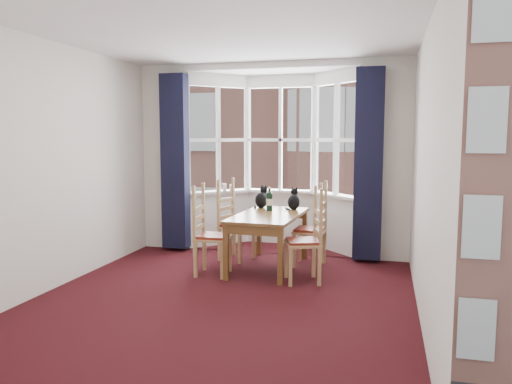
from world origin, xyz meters
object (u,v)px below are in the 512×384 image
(wine_bottle, at_px, (269,200))
(candle_tall, at_px, (225,187))
(dining_table, at_px, (269,220))
(chair_left_far, at_px, (231,226))
(chair_right_far, at_px, (316,231))
(cat_left, at_px, (262,199))
(cat_right, at_px, (294,201))
(chair_right_near, at_px, (310,243))
(candle_short, at_px, (231,188))
(chair_left_near, at_px, (206,237))

(wine_bottle, bearing_deg, candle_tall, 135.34)
(wine_bottle, distance_m, candle_tall, 1.34)
(dining_table, bearing_deg, chair_left_far, 149.16)
(chair_right_far, xyz_separation_m, cat_left, (-0.82, 0.26, 0.38))
(dining_table, distance_m, cat_right, 0.57)
(chair_left_far, xyz_separation_m, chair_right_far, (1.22, -0.10, 0.00))
(chair_left_far, distance_m, chair_right_near, 1.50)
(chair_right_far, relative_size, candle_short, 9.02)
(chair_right_near, xyz_separation_m, cat_right, (-0.37, 0.92, 0.38))
(candle_short, bearing_deg, cat_right, -33.95)
(chair_right_near, relative_size, wine_bottle, 2.84)
(chair_left_near, distance_m, cat_left, 1.17)
(chair_right_far, distance_m, candle_short, 1.83)
(cat_left, bearing_deg, chair_left_near, -115.35)
(dining_table, relative_size, cat_right, 4.67)
(chair_left_far, height_order, cat_right, cat_right)
(dining_table, relative_size, chair_left_near, 1.62)
(dining_table, bearing_deg, candle_short, 125.92)
(chair_left_near, height_order, chair_right_near, same)
(cat_right, distance_m, wine_bottle, 0.36)
(chair_left_far, bearing_deg, candle_short, 107.17)
(wine_bottle, relative_size, candle_short, 3.18)
(chair_right_near, distance_m, cat_left, 1.36)
(dining_table, xyz_separation_m, cat_left, (-0.23, 0.53, 0.21))
(chair_left_near, distance_m, chair_right_far, 1.49)
(chair_left_far, bearing_deg, wine_bottle, -10.31)
(wine_bottle, xyz_separation_m, candle_short, (-0.85, 0.97, 0.05))
(chair_right_far, relative_size, cat_right, 2.88)
(cat_left, xyz_separation_m, cat_right, (0.47, -0.07, -0.00))
(dining_table, bearing_deg, candle_tall, 129.62)
(dining_table, xyz_separation_m, candle_tall, (-1.00, 1.21, 0.29))
(cat_right, bearing_deg, chair_right_near, -68.17)
(chair_left_near, distance_m, candle_tall, 1.76)
(wine_bottle, distance_m, candle_short, 1.29)
(dining_table, height_order, candle_tall, candle_tall)
(dining_table, height_order, chair_left_far, chair_left_far)
(dining_table, height_order, wine_bottle, wine_bottle)
(dining_table, xyz_separation_m, cat_right, (0.25, 0.47, 0.21))
(chair_right_near, xyz_separation_m, cat_left, (-0.84, 0.99, 0.38))
(chair_right_near, height_order, wine_bottle, wine_bottle)
(cat_left, relative_size, cat_right, 1.04)
(wine_bottle, bearing_deg, chair_left_far, 169.69)
(chair_right_far, bearing_deg, candle_short, 147.04)
(dining_table, xyz_separation_m, chair_right_far, (0.59, 0.27, -0.17))
(dining_table, height_order, chair_right_far, chair_right_far)
(cat_left, xyz_separation_m, candle_short, (-0.67, 0.70, 0.07))
(dining_table, relative_size, chair_right_near, 1.62)
(dining_table, xyz_separation_m, chair_right_near, (0.62, -0.46, -0.17))
(cat_right, bearing_deg, candle_tall, 149.32)
(cat_left, bearing_deg, chair_right_near, -49.55)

